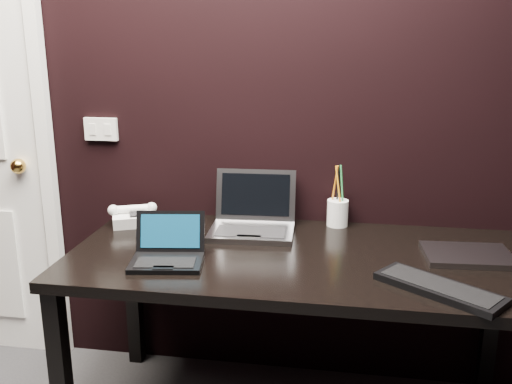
% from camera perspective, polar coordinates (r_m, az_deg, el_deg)
% --- Properties ---
extents(wall_back, '(4.00, 0.00, 4.00)m').
position_cam_1_polar(wall_back, '(2.43, -1.79, 10.16)').
color(wall_back, black).
rests_on(wall_back, ground).
extents(wall_switch, '(0.15, 0.02, 0.10)m').
position_cam_1_polar(wall_switch, '(2.63, -15.24, 6.09)').
color(wall_switch, silver).
rests_on(wall_switch, wall_back).
extents(desk, '(1.70, 0.80, 0.74)m').
position_cam_1_polar(desk, '(2.16, 4.19, -8.08)').
color(desk, black).
rests_on(desk, ground).
extents(netbook, '(0.28, 0.26, 0.16)m').
position_cam_1_polar(netbook, '(2.07, -8.83, -6.07)').
color(netbook, black).
rests_on(netbook, desk).
extents(silver_laptop, '(0.35, 0.32, 0.23)m').
position_cam_1_polar(silver_laptop, '(2.34, -0.34, -2.96)').
color(silver_laptop, '#97969C').
rests_on(silver_laptop, desk).
extents(ext_keyboard, '(0.41, 0.35, 0.03)m').
position_cam_1_polar(ext_keyboard, '(1.92, 17.84, -9.13)').
color(ext_keyboard, black).
rests_on(ext_keyboard, desk).
extents(closed_laptop, '(0.32, 0.24, 0.02)m').
position_cam_1_polar(closed_laptop, '(2.22, 20.40, -5.95)').
color(closed_laptop, '#939398').
rests_on(closed_laptop, desk).
extents(desk_phone, '(0.22, 0.21, 0.10)m').
position_cam_1_polar(desk_phone, '(2.49, -12.20, -2.35)').
color(desk_phone, silver).
rests_on(desk_phone, desk).
extents(mobile_phone, '(0.05, 0.05, 0.08)m').
position_cam_1_polar(mobile_phone, '(2.35, -11.25, -3.51)').
color(mobile_phone, black).
rests_on(mobile_phone, desk).
extents(pen_cup, '(0.12, 0.12, 0.26)m').
position_cam_1_polar(pen_cup, '(2.44, 8.16, -1.96)').
color(pen_cup, white).
rests_on(pen_cup, desk).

